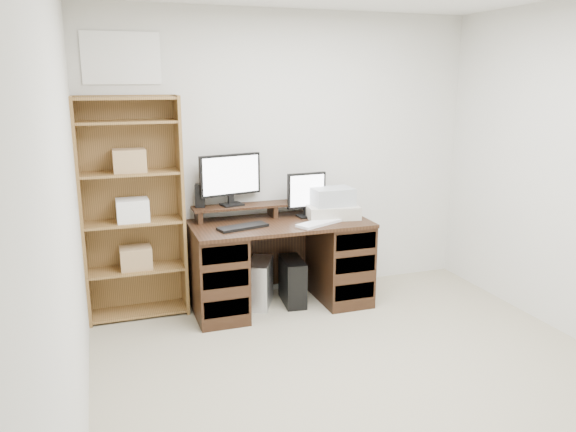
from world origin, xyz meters
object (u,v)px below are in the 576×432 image
desk (280,262)px  monitor_small (307,193)px  monitor_wide (230,177)px  printer (332,211)px  tower_black (293,281)px  tower_silver (260,283)px  bookshelf (132,207)px

desk → monitor_small: size_ratio=3.89×
desk → monitor_wide: 0.85m
printer → desk: bearing=-170.4°
monitor_small → printer: size_ratio=0.88×
desk → tower_black: (0.12, 0.02, -0.19)m
monitor_wide → printer: monitor_wide is taller
desk → monitor_small: 0.65m
tower_silver → bookshelf: 1.26m
desk → printer: bearing=1.1°
monitor_small → monitor_wide: bearing=164.0°
desk → monitor_small: (0.28, 0.11, 0.57)m
monitor_small → tower_silver: 0.88m
monitor_wide → tower_silver: (0.20, -0.18, -0.91)m
monitor_wide → tower_black: monitor_wide is taller
bookshelf → monitor_wide: bearing=2.2°
monitor_small → printer: bearing=-30.7°
monitor_wide → tower_silver: size_ratio=1.37×
desk → tower_silver: 0.26m
monitor_small → bookshelf: bookshelf is taller
desk → bookshelf: (-1.18, 0.21, 0.53)m
printer → bookshelf: size_ratio=0.24×
desk → tower_black: desk is taller
desk → bookshelf: size_ratio=0.83×
tower_silver → tower_black: size_ratio=0.96×
monitor_wide → tower_silver: monitor_wide is taller
monitor_small → tower_black: size_ratio=0.93×
monitor_wide → monitor_small: size_ratio=1.42×
tower_black → bookshelf: 1.50m
tower_silver → monitor_small: bearing=30.3°
tower_silver → bookshelf: bookshelf is taller
printer → tower_black: size_ratio=1.06×
tower_black → tower_silver: bearing=176.4°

